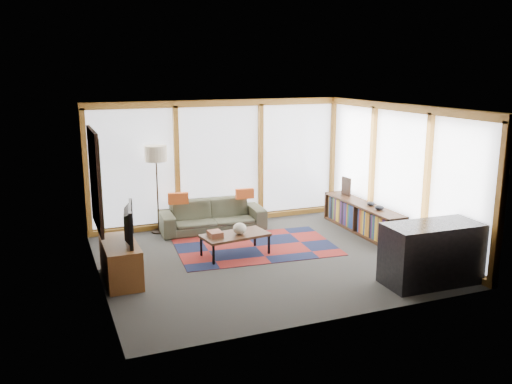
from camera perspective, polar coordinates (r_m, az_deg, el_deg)
name	(u,v)px	position (r m, az deg, el deg)	size (l,w,h in m)	color
ground	(265,258)	(9.46, 0.90, -7.01)	(5.50, 5.50, 0.00)	#2B2B29
room_envelope	(278,164)	(9.75, 2.35, 2.96)	(5.52, 5.02, 2.62)	#483A33
rug	(256,247)	(10.05, -0.03, -5.77)	(2.87, 1.84, 0.01)	maroon
sofa	(212,216)	(11.01, -4.63, -2.50)	(2.10, 0.82, 0.61)	#3F402F
pillow_left	(178,198)	(10.76, -8.20, -0.67)	(0.40, 0.12, 0.22)	#C75220
pillow_right	(245,194)	(11.08, -1.19, -0.17)	(0.38, 0.11, 0.21)	#C75220
floor_lamp	(157,190)	(10.89, -10.35, 0.25)	(0.44, 0.44, 1.76)	black
coffee_table	(235,245)	(9.57, -2.21, -5.57)	(1.16, 0.58, 0.39)	#331911
book_stack	(215,234)	(9.39, -4.32, -4.41)	(0.22, 0.27, 0.09)	brown
vase	(240,229)	(9.47, -1.73, -3.87)	(0.24, 0.24, 0.21)	beige
bookshelf	(362,218)	(11.08, 11.13, -2.67)	(0.43, 2.37, 0.59)	#331911
bowl_a	(379,208)	(10.56, 12.86, -1.61)	(0.18, 0.18, 0.09)	black
bowl_b	(371,204)	(10.85, 11.99, -1.21)	(0.16, 0.16, 0.08)	black
shelf_picture	(346,186)	(11.61, 9.47, 0.59)	(0.04, 0.29, 0.39)	black
tv_console	(121,261)	(8.70, -14.06, -7.10)	(0.51, 1.22, 0.61)	brown
television	(124,224)	(8.56, -13.70, -3.25)	(0.99, 0.13, 0.57)	black
bar_counter	(432,254)	(8.71, 17.99, -6.18)	(1.48, 0.69, 0.94)	black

